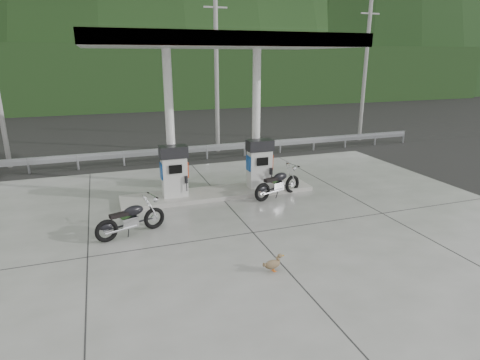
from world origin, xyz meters
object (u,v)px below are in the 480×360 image
object	(u,v)px
gas_pump_right	(260,164)
duck	(272,265)
motorcycle_left	(131,220)
motorcycle_right	(278,184)
gas_pump_left	(174,171)

from	to	relation	value
gas_pump_right	duck	xyz separation A→B (m)	(-1.96, -5.69, -0.87)
motorcycle_left	motorcycle_right	world-z (taller)	motorcycle_right
gas_pump_left	motorcycle_right	xyz separation A→B (m)	(3.56, -0.88, -0.57)
gas_pump_left	gas_pump_right	world-z (taller)	same
motorcycle_right	gas_pump_right	bearing A→B (deg)	92.84
motorcycle_right	duck	bearing A→B (deg)	-135.06
motorcycle_right	gas_pump_left	bearing A→B (deg)	146.72
duck	motorcycle_left	bearing A→B (deg)	126.23
gas_pump_left	motorcycle_left	world-z (taller)	gas_pump_left
gas_pump_left	motorcycle_right	bearing A→B (deg)	-13.94
gas_pump_right	duck	world-z (taller)	gas_pump_right
gas_pump_right	motorcycle_right	distance (m)	1.11
gas_pump_left	duck	distance (m)	5.89
motorcycle_left	duck	xyz separation A→B (m)	(2.96, -3.21, -0.28)
motorcycle_left	motorcycle_right	xyz separation A→B (m)	(5.28, 1.60, 0.02)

